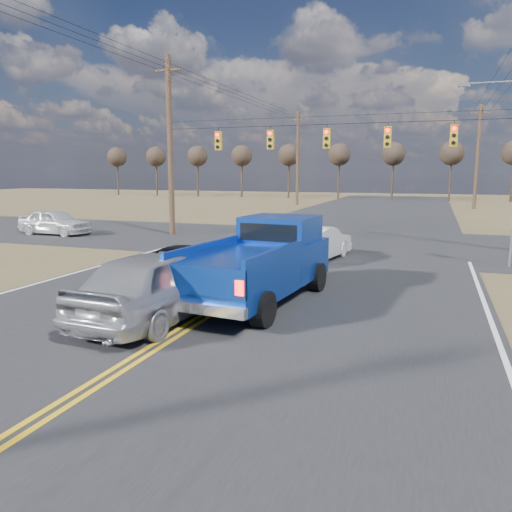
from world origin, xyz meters
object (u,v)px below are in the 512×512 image
(pickup_truck, at_px, (261,262))
(white_car_queue, at_px, (317,243))
(silver_suv, at_px, (158,284))
(cross_car_west, at_px, (55,222))
(dgrey_car_queue, at_px, (279,241))
(black_suv, at_px, (189,265))

(pickup_truck, bearing_deg, white_car_queue, 95.61)
(pickup_truck, xyz_separation_m, silver_suv, (-1.81, -2.54, -0.23))
(cross_car_west, bearing_deg, pickup_truck, -119.51)
(silver_suv, distance_m, cross_car_west, 19.31)
(dgrey_car_queue, bearing_deg, black_suv, 79.02)
(dgrey_car_queue, distance_m, cross_car_west, 14.66)
(white_car_queue, xyz_separation_m, dgrey_car_queue, (-1.84, 0.67, -0.09))
(white_car_queue, bearing_deg, pickup_truck, 99.96)
(pickup_truck, bearing_deg, dgrey_car_queue, 108.98)
(black_suv, xyz_separation_m, cross_car_west, (-13.46, 9.18, 0.08))
(silver_suv, distance_m, dgrey_car_queue, 10.27)
(white_car_queue, relative_size, dgrey_car_queue, 1.01)
(black_suv, height_order, white_car_queue, white_car_queue)
(silver_suv, bearing_deg, white_car_queue, -96.96)
(pickup_truck, distance_m, cross_car_west, 19.24)
(pickup_truck, height_order, white_car_queue, pickup_truck)
(dgrey_car_queue, relative_size, cross_car_west, 0.99)
(white_car_queue, height_order, cross_car_west, cross_car_west)
(white_car_queue, bearing_deg, silver_suv, 89.27)
(black_suv, bearing_deg, pickup_truck, 163.10)
(silver_suv, height_order, cross_car_west, silver_suv)
(pickup_truck, xyz_separation_m, dgrey_car_queue, (-1.84, 7.72, -0.49))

